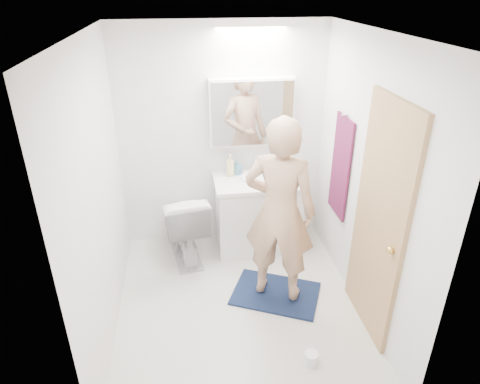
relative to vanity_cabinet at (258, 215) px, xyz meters
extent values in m
plane|color=silver|center=(-0.35, -0.96, -0.39)|extent=(2.50, 2.50, 0.00)
plane|color=white|center=(-0.35, -0.96, 2.01)|extent=(2.50, 2.50, 0.00)
plane|color=white|center=(-0.35, 0.29, 0.81)|extent=(2.50, 0.00, 2.50)
plane|color=white|center=(-0.35, -2.21, 0.81)|extent=(2.50, 0.00, 2.50)
plane|color=white|center=(-1.45, -0.96, 0.81)|extent=(0.00, 2.50, 2.50)
plane|color=white|center=(0.75, -0.96, 0.81)|extent=(0.00, 2.50, 2.50)
cube|color=white|center=(0.00, 0.00, 0.00)|extent=(0.90, 0.55, 0.78)
cube|color=white|center=(0.00, 0.00, 0.41)|extent=(0.95, 0.58, 0.04)
cylinder|color=white|center=(0.00, 0.03, 0.45)|extent=(0.36, 0.36, 0.03)
cylinder|color=silver|center=(0.00, 0.22, 0.51)|extent=(0.02, 0.02, 0.16)
cube|color=white|center=(-0.05, 0.21, 1.11)|extent=(0.88, 0.14, 0.70)
cube|color=silver|center=(-0.05, 0.13, 1.11)|extent=(0.84, 0.01, 0.66)
imported|color=silver|center=(-0.82, -0.11, 0.01)|extent=(0.57, 0.85, 0.80)
cube|color=#152042|center=(0.02, -0.88, -0.38)|extent=(0.96, 0.83, 0.02)
imported|color=tan|center=(0.02, -0.88, 0.53)|extent=(0.75, 0.64, 1.74)
cube|color=#A57F52|center=(0.73, -1.31, 0.61)|extent=(0.04, 0.80, 2.00)
sphere|color=gold|center=(0.69, -1.61, 0.56)|extent=(0.06, 0.06, 0.06)
cube|color=#16123A|center=(0.73, -0.41, 0.71)|extent=(0.02, 0.42, 1.00)
cylinder|color=silver|center=(0.71, -0.41, 1.23)|extent=(0.07, 0.02, 0.02)
imported|color=beige|center=(-0.29, 0.15, 0.55)|extent=(0.09, 0.09, 0.24)
imported|color=#518DAE|center=(-0.21, 0.18, 0.51)|extent=(0.11, 0.11, 0.17)
imported|color=#4152C4|center=(0.23, 0.16, 0.47)|extent=(0.09, 0.09, 0.08)
cylinder|color=white|center=(0.13, -1.72, -0.34)|extent=(0.11, 0.11, 0.10)
camera|label=1|loc=(-0.76, -4.02, 2.34)|focal=31.72mm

